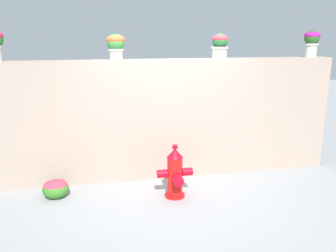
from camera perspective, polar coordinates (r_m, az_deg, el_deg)
ground_plane at (r=5.32m, az=1.74°, el=-11.68°), size 24.00×24.00×0.00m
stone_wall at (r=5.84m, az=-0.27°, el=1.11°), size 5.76×0.33×1.98m
potted_plant_1 at (r=5.58m, az=-8.55°, el=13.13°), size 0.28×0.28×0.40m
potted_plant_2 at (r=5.94m, az=8.47°, el=13.10°), size 0.28×0.28×0.40m
potted_plant_3 at (r=6.63m, az=22.46°, el=12.79°), size 0.27×0.27×0.45m
fire_hydrant at (r=5.22m, az=1.16°, el=-7.86°), size 0.53×0.43×0.81m
flower_bush_left at (r=5.54m, az=-17.91°, el=-9.62°), size 0.39×0.35×0.29m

